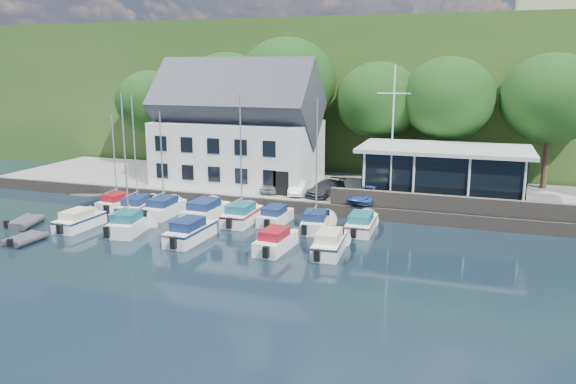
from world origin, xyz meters
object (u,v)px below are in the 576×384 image
boat_r1_0 (114,159)px  boat_r2_2 (190,230)px  dinghy_0 (25,221)px  boat_r1_6 (317,170)px  flagpole (392,135)px  car_dgrey (326,188)px  boat_r1_4 (241,160)px  boat_r1_5 (275,215)px  boat_r2_0 (79,219)px  boat_r2_4 (330,241)px  car_blue (368,193)px  car_silver (271,184)px  boat_r2_1 (125,166)px  harbor_building (238,134)px  club_pavilion (443,172)px  car_white (299,187)px  boat_r1_1 (135,160)px  dinghy_1 (25,238)px  boat_r1_3 (206,209)px  boat_r2_3 (276,239)px  boat_r1_7 (362,222)px  boat_r1_2 (162,159)px

boat_r1_0 → boat_r2_2: 11.55m
dinghy_0 → boat_r1_6: bearing=1.2°
flagpole → car_dgrey: bearing=171.6°
boat_r1_4 → boat_r1_5: size_ratio=1.82×
boat_r2_0 → boat_r2_4: 18.33m
car_blue → boat_r1_5: bearing=-128.1°
car_silver → boat_r2_1: 13.34m
harbor_building → boat_r2_4: size_ratio=2.39×
club_pavilion → car_white: (-11.23, -2.60, -1.48)m
boat_r1_1 → dinghy_1: (-2.75, -8.94, -3.95)m
boat_r1_1 → boat_r1_3: 6.82m
boat_r1_6 → dinghy_0: (-20.28, -5.76, -3.96)m
boat_r1_3 → boat_r1_6: size_ratio=0.74×
flagpole → boat_r2_0: bearing=-152.5°
car_silver → boat_r2_0: size_ratio=0.63×
boat_r1_3 → dinghy_1: bearing=-130.8°
harbor_building → boat_r2_3: 17.50m
boat_r2_3 → car_blue: bearing=74.2°
boat_r1_7 → boat_r1_2: bearing=-178.9°
car_silver → boat_r2_3: 12.47m
harbor_building → car_blue: size_ratio=3.76×
car_dgrey → boat_r2_0: 18.99m
boat_r1_3 → dinghy_1: 12.54m
car_dgrey → car_blue: 3.78m
boat_r1_0 → dinghy_0: boat_r1_0 is taller
car_silver → dinghy_0: bearing=-147.5°
boat_r2_3 → dinghy_0: bearing=-174.1°
boat_r1_3 → boat_r1_4: 4.97m
car_silver → boat_r1_2: bearing=-142.9°
car_blue → dinghy_1: car_blue is taller
car_dgrey → boat_r2_1: bearing=-117.4°
car_silver → dinghy_0: car_silver is taller
car_blue → boat_r1_2: boat_r1_2 is taller
boat_r1_5 → car_silver: bearing=115.6°
harbor_building → car_blue: (12.60, -3.83, -3.69)m
club_pavilion → car_blue: (-5.40, -3.33, -1.39)m
boat_r2_0 → dinghy_0: boat_r2_0 is taller
car_silver → boat_r2_0: car_silver is taller
car_white → dinghy_1: car_white is taller
boat_r2_2 → boat_r2_4: 9.37m
boat_r2_2 → boat_r2_3: (6.00, 0.08, -0.06)m
car_blue → boat_r2_4: (-0.45, -9.96, -0.92)m
car_blue → boat_r1_2: bearing=-147.5°
boat_r1_5 → boat_r1_7: (6.39, 0.16, -0.00)m
car_blue → boat_r1_6: size_ratio=0.44×
car_silver → dinghy_0: size_ratio=1.14×
boat_r2_0 → flagpole: bearing=29.8°
boat_r2_3 → boat_r2_4: (3.34, 0.61, 0.01)m
car_dgrey → flagpole: flagpole is taller
boat_r2_3 → dinghy_0: size_ratio=1.80×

